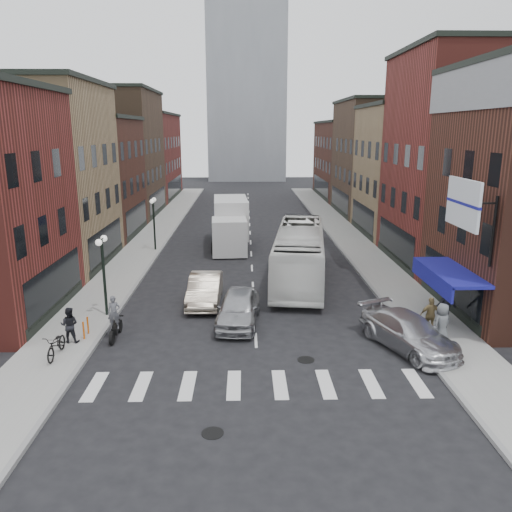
{
  "coord_description": "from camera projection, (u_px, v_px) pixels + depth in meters",
  "views": [
    {
      "loc": [
        -0.46,
        -19.65,
        9.13
      ],
      "look_at": [
        0.11,
        5.58,
        2.73
      ],
      "focal_mm": 35.0,
      "sensor_mm": 36.0,
      "label": 1
    }
  ],
  "objects": [
    {
      "name": "bldg_right_mid_a",
      "position": [
        475.0,
        160.0,
        33.43
      ],
      "size": [
        10.3,
        10.2,
        14.3
      ],
      "color": "maroon",
      "rests_on": "ground"
    },
    {
      "name": "distant_tower",
      "position": [
        246.0,
        40.0,
        90.73
      ],
      "size": [
        14.0,
        14.0,
        50.0
      ],
      "primitive_type": "cube",
      "color": "#9399A0",
      "rests_on": "ground"
    },
    {
      "name": "awning_blue",
      "position": [
        446.0,
        273.0,
        23.27
      ],
      "size": [
        1.8,
        5.0,
        0.78
      ],
      "color": "navy",
      "rests_on": "ground"
    },
    {
      "name": "bldg_right_far_b",
      "position": [
        358.0,
        160.0,
        67.84
      ],
      "size": [
        10.3,
        16.2,
        10.3
      ],
      "color": "#472319",
      "rests_on": "ground"
    },
    {
      "name": "parked_bicycle",
      "position": [
        56.0,
        345.0,
        20.26
      ],
      "size": [
        0.67,
        1.9,
        1.0
      ],
      "primitive_type": "imported",
      "rotation": [
        0.0,
        0.0,
        0.01
      ],
      "color": "black",
      "rests_on": "sidewalk_left"
    },
    {
      "name": "billboard_sign",
      "position": [
        465.0,
        205.0,
        20.46
      ],
      "size": [
        1.52,
        3.0,
        3.7
      ],
      "color": "black",
      "rests_on": "ground"
    },
    {
      "name": "bike_rack",
      "position": [
        86.0,
        328.0,
        22.26
      ],
      "size": [
        0.08,
        0.68,
        0.8
      ],
      "color": "#D8590C",
      "rests_on": "sidewalk_left"
    },
    {
      "name": "streetlamp_near",
      "position": [
        103.0,
        261.0,
        24.3
      ],
      "size": [
        0.32,
        1.22,
        4.11
      ],
      "color": "black",
      "rests_on": "ground"
    },
    {
      "name": "bldg_right_far_a",
      "position": [
        387.0,
        158.0,
        54.03
      ],
      "size": [
        10.3,
        12.2,
        12.3
      ],
      "color": "#483324",
      "rests_on": "ground"
    },
    {
      "name": "ped_right_b",
      "position": [
        431.0,
        315.0,
        22.51
      ],
      "size": [
        0.99,
        0.5,
        1.69
      ],
      "primitive_type": "imported",
      "rotation": [
        0.0,
        0.0,
        3.14
      ],
      "color": "olive",
      "rests_on": "sidewalk_right"
    },
    {
      "name": "bldg_left_mid_a",
      "position": [
        26.0,
        176.0,
        33.02
      ],
      "size": [
        10.3,
        10.2,
        12.3
      ],
      "color": "#997B54",
      "rests_on": "ground"
    },
    {
      "name": "box_truck",
      "position": [
        230.0,
        224.0,
        39.67
      ],
      "size": [
        2.95,
        8.73,
        3.75
      ],
      "rotation": [
        0.0,
        0.0,
        0.06
      ],
      "color": "silver",
      "rests_on": "ground"
    },
    {
      "name": "streetlamp_far",
      "position": [
        154.0,
        214.0,
        37.86
      ],
      "size": [
        0.32,
        1.22,
        4.11
      ],
      "color": "black",
      "rests_on": "ground"
    },
    {
      "name": "curb_car",
      "position": [
        409.0,
        332.0,
        21.26
      ],
      "size": [
        3.87,
        5.53,
        1.49
      ],
      "primitive_type": "imported",
      "rotation": [
        0.0,
        0.0,
        0.39
      ],
      "color": "silver",
      "rests_on": "ground"
    },
    {
      "name": "sedan_left_near",
      "position": [
        238.0,
        308.0,
        23.99
      ],
      "size": [
        2.36,
        4.9,
        1.61
      ],
      "primitive_type": "imported",
      "rotation": [
        0.0,
        0.0,
        -0.1
      ],
      "color": "#A3A4A8",
      "rests_on": "ground"
    },
    {
      "name": "sidewalk_left",
      "position": [
        151.0,
        239.0,
        42.41
      ],
      "size": [
        3.0,
        74.0,
        0.15
      ],
      "primitive_type": "cube",
      "color": "gray",
      "rests_on": "ground"
    },
    {
      "name": "ground",
      "position": [
        256.0,
        350.0,
        21.3
      ],
      "size": [
        160.0,
        160.0,
        0.0
      ],
      "primitive_type": "plane",
      "color": "black",
      "rests_on": "ground"
    },
    {
      "name": "curb_right",
      "position": [
        332.0,
        239.0,
        42.77
      ],
      "size": [
        0.2,
        74.0,
        0.16
      ],
      "primitive_type": "cube",
      "color": "gray",
      "rests_on": "ground"
    },
    {
      "name": "ped_right_a",
      "position": [
        446.0,
        303.0,
        23.82
      ],
      "size": [
        1.33,
        0.89,
        1.89
      ],
      "primitive_type": "imported",
      "rotation": [
        0.0,
        0.0,
        3.39
      ],
      "color": "black",
      "rests_on": "sidewalk_right"
    },
    {
      "name": "sedan_left_far",
      "position": [
        205.0,
        289.0,
        26.86
      ],
      "size": [
        1.74,
        4.79,
        1.57
      ],
      "primitive_type": "imported",
      "rotation": [
        0.0,
        0.0,
        -0.02
      ],
      "color": "#C1B29D",
      "rests_on": "ground"
    },
    {
      "name": "ped_right_c",
      "position": [
        442.0,
        324.0,
        21.33
      ],
      "size": [
        1.06,
        0.92,
        1.83
      ],
      "primitive_type": "imported",
      "rotation": [
        0.0,
        0.0,
        3.61
      ],
      "color": "#575B5F",
      "rests_on": "sidewalk_right"
    },
    {
      "name": "transit_bus",
      "position": [
        300.0,
        254.0,
        30.8
      ],
      "size": [
        4.45,
        12.41,
        3.38
      ],
      "primitive_type": "imported",
      "rotation": [
        0.0,
        0.0,
        -0.14
      ],
      "color": "white",
      "rests_on": "ground"
    },
    {
      "name": "sidewalk_right",
      "position": [
        349.0,
        238.0,
        42.78
      ],
      "size": [
        3.0,
        74.0,
        0.15
      ],
      "primitive_type": "cube",
      "color": "gray",
      "rests_on": "ground"
    },
    {
      "name": "bldg_left_far_b",
      "position": [
        137.0,
        156.0,
        67.06
      ],
      "size": [
        10.3,
        16.2,
        11.3
      ],
      "color": "maroon",
      "rests_on": "ground"
    },
    {
      "name": "bldg_left_mid_b",
      "position": [
        76.0,
        177.0,
        42.96
      ],
      "size": [
        10.3,
        10.2,
        10.3
      ],
      "color": "#472319",
      "rests_on": "ground"
    },
    {
      "name": "bldg_right_mid_b",
      "position": [
        422.0,
        171.0,
        43.49
      ],
      "size": [
        10.3,
        10.2,
        11.3
      ],
      "color": "#997B54",
      "rests_on": "ground"
    },
    {
      "name": "crosswalk_stripes",
      "position": [
        258.0,
        385.0,
        18.39
      ],
      "size": [
        12.0,
        2.2,
        0.01
      ],
      "primitive_type": "cube",
      "color": "silver",
      "rests_on": "ground"
    },
    {
      "name": "ped_left_solo",
      "position": [
        69.0,
        325.0,
        21.54
      ],
      "size": [
        0.77,
        0.45,
        1.59
      ],
      "primitive_type": "imported",
      "rotation": [
        0.0,
        0.0,
        3.14
      ],
      "color": "black",
      "rests_on": "sidewalk_left"
    },
    {
      "name": "bldg_left_far_a",
      "position": [
        109.0,
        154.0,
        53.25
      ],
      "size": [
        10.3,
        12.2,
        13.3
      ],
      "color": "#483324",
      "rests_on": "ground"
    },
    {
      "name": "motorcycle_rider",
      "position": [
        115.0,
        319.0,
        22.22
      ],
      "size": [
        0.6,
        1.98,
        2.02
      ],
      "rotation": [
        0.0,
        0.0,
        0.13
      ],
      "color": "black",
      "rests_on": "ground"
    },
    {
      "name": "curb_left",
      "position": [
        168.0,
        240.0,
        42.46
      ],
      "size": [
        0.2,
        74.0,
        0.16
      ],
      "primitive_type": "cube",
      "color": "gray",
      "rests_on": "ground"
    }
  ]
}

